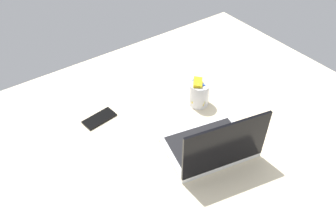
# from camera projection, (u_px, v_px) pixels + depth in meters

# --- Properties ---
(bed_mattress) EXTENTS (1.80, 1.40, 0.18)m
(bed_mattress) POSITION_uv_depth(u_px,v_px,m) (178.00, 145.00, 1.44)
(bed_mattress) COLOR beige
(bed_mattress) RESTS_ON ground
(laptop) EXTENTS (0.37, 0.30, 0.23)m
(laptop) POSITION_uv_depth(u_px,v_px,m) (213.00, 146.00, 1.25)
(laptop) COLOR silver
(laptop) RESTS_ON bed_mattress
(snack_cup) EXTENTS (0.09, 0.09, 0.13)m
(snack_cup) POSITION_uv_depth(u_px,v_px,m) (199.00, 93.00, 1.46)
(snack_cup) COLOR silver
(snack_cup) RESTS_ON bed_mattress
(cell_phone) EXTENTS (0.15, 0.09, 0.01)m
(cell_phone) POSITION_uv_depth(u_px,v_px,m) (99.00, 118.00, 1.42)
(cell_phone) COLOR black
(cell_phone) RESTS_ON bed_mattress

